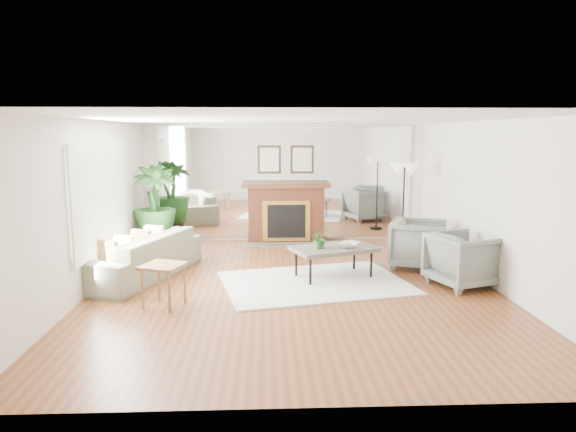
{
  "coord_description": "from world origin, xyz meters",
  "views": [
    {
      "loc": [
        -0.41,
        -7.52,
        2.31
      ],
      "look_at": [
        -0.07,
        0.6,
        0.99
      ],
      "focal_mm": 32.0,
      "sensor_mm": 36.0,
      "label": 1
    }
  ],
  "objects_px": {
    "sofa": "(140,256)",
    "fireplace": "(286,211)",
    "armchair_front": "(463,260)",
    "potted_ficus": "(155,206)",
    "side_table": "(163,271)",
    "floor_lamp": "(404,177)",
    "coffee_table": "(334,249)",
    "armchair_back": "(418,244)"
  },
  "relations": [
    {
      "from": "sofa",
      "to": "fireplace",
      "type": "bearing_deg",
      "value": 156.9
    },
    {
      "from": "fireplace",
      "to": "armchair_front",
      "type": "xyz_separation_m",
      "value": [
        2.57,
        -3.33,
        -0.25
      ]
    },
    {
      "from": "sofa",
      "to": "potted_ficus",
      "type": "height_order",
      "value": "potted_ficus"
    },
    {
      "from": "side_table",
      "to": "potted_ficus",
      "type": "xyz_separation_m",
      "value": [
        -0.8,
        3.3,
        0.42
      ]
    },
    {
      "from": "floor_lamp",
      "to": "fireplace",
      "type": "bearing_deg",
      "value": 156.0
    },
    {
      "from": "sofa",
      "to": "floor_lamp",
      "type": "distance_m",
      "value": 5.1
    },
    {
      "from": "armchair_front",
      "to": "side_table",
      "type": "xyz_separation_m",
      "value": [
        -4.37,
        -0.74,
        0.07
      ]
    },
    {
      "from": "coffee_table",
      "to": "floor_lamp",
      "type": "xyz_separation_m",
      "value": [
        1.59,
        1.84,
        1.0
      ]
    },
    {
      "from": "sofa",
      "to": "coffee_table",
      "type": "bearing_deg",
      "value": 106.24
    },
    {
      "from": "armchair_front",
      "to": "side_table",
      "type": "distance_m",
      "value": 4.43
    },
    {
      "from": "side_table",
      "to": "floor_lamp",
      "type": "xyz_separation_m",
      "value": [
        4.05,
        3.07,
        0.99
      ]
    },
    {
      "from": "fireplace",
      "to": "armchair_front",
      "type": "distance_m",
      "value": 4.21
    },
    {
      "from": "armchair_back",
      "to": "armchair_front",
      "type": "relative_size",
      "value": 1.02
    },
    {
      "from": "coffee_table",
      "to": "armchair_front",
      "type": "distance_m",
      "value": 1.98
    },
    {
      "from": "armchair_front",
      "to": "armchair_back",
      "type": "bearing_deg",
      "value": -0.55
    },
    {
      "from": "coffee_table",
      "to": "armchair_back",
      "type": "bearing_deg",
      "value": 20.93
    },
    {
      "from": "fireplace",
      "to": "armchair_back",
      "type": "xyz_separation_m",
      "value": [
        2.19,
        -2.25,
        -0.24
      ]
    },
    {
      "from": "potted_ficus",
      "to": "floor_lamp",
      "type": "height_order",
      "value": "floor_lamp"
    },
    {
      "from": "armchair_back",
      "to": "floor_lamp",
      "type": "bearing_deg",
      "value": 18.62
    },
    {
      "from": "coffee_table",
      "to": "sofa",
      "type": "bearing_deg",
      "value": 176.62
    },
    {
      "from": "fireplace",
      "to": "armchair_front",
      "type": "height_order",
      "value": "fireplace"
    },
    {
      "from": "armchair_back",
      "to": "armchair_front",
      "type": "height_order",
      "value": "armchair_back"
    },
    {
      "from": "side_table",
      "to": "coffee_table",
      "type": "bearing_deg",
      "value": 26.77
    },
    {
      "from": "fireplace",
      "to": "coffee_table",
      "type": "xyz_separation_m",
      "value": [
        0.65,
        -2.84,
        -0.19
      ]
    },
    {
      "from": "side_table",
      "to": "armchair_front",
      "type": "bearing_deg",
      "value": 9.62
    },
    {
      "from": "side_table",
      "to": "floor_lamp",
      "type": "height_order",
      "value": "floor_lamp"
    },
    {
      "from": "fireplace",
      "to": "sofa",
      "type": "relative_size",
      "value": 0.84
    },
    {
      "from": "sofa",
      "to": "side_table",
      "type": "xyz_separation_m",
      "value": [
        0.65,
        -1.42,
        0.13
      ]
    },
    {
      "from": "fireplace",
      "to": "potted_ficus",
      "type": "distance_m",
      "value": 2.72
    },
    {
      "from": "side_table",
      "to": "floor_lamp",
      "type": "bearing_deg",
      "value": 37.21
    },
    {
      "from": "potted_ficus",
      "to": "fireplace",
      "type": "bearing_deg",
      "value": 16.64
    },
    {
      "from": "sofa",
      "to": "potted_ficus",
      "type": "distance_m",
      "value": 1.96
    },
    {
      "from": "sofa",
      "to": "floor_lamp",
      "type": "height_order",
      "value": "floor_lamp"
    },
    {
      "from": "sofa",
      "to": "potted_ficus",
      "type": "xyz_separation_m",
      "value": [
        -0.15,
        1.88,
        0.55
      ]
    },
    {
      "from": "coffee_table",
      "to": "floor_lamp",
      "type": "distance_m",
      "value": 2.63
    },
    {
      "from": "coffee_table",
      "to": "armchair_back",
      "type": "distance_m",
      "value": 1.65
    },
    {
      "from": "armchair_back",
      "to": "side_table",
      "type": "relative_size",
      "value": 1.42
    },
    {
      "from": "potted_ficus",
      "to": "floor_lamp",
      "type": "distance_m",
      "value": 4.89
    },
    {
      "from": "potted_ficus",
      "to": "armchair_back",
      "type": "bearing_deg",
      "value": -17.06
    },
    {
      "from": "sofa",
      "to": "side_table",
      "type": "relative_size",
      "value": 3.75
    },
    {
      "from": "fireplace",
      "to": "floor_lamp",
      "type": "height_order",
      "value": "fireplace"
    },
    {
      "from": "coffee_table",
      "to": "armchair_back",
      "type": "xyz_separation_m",
      "value": [
        1.54,
        0.59,
        -0.05
      ]
    }
  ]
}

